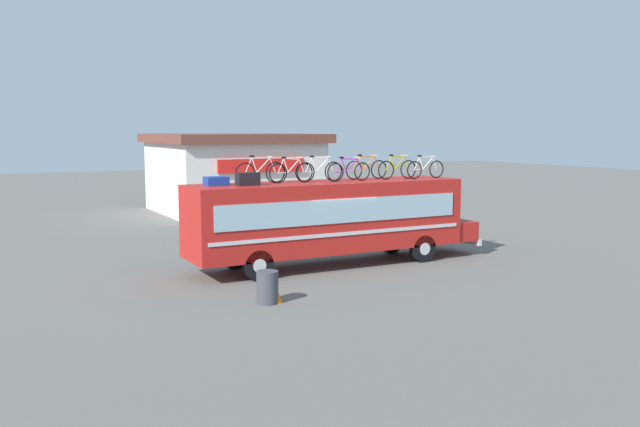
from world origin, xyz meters
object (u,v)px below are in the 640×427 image
luggage_bag_1 (216,181)px  trash_bin (267,287)px  rooftop_bicycle_3 (320,171)px  rooftop_bicycle_4 (349,171)px  luggage_bag_2 (248,179)px  rooftop_bicycle_7 (425,169)px  rooftop_bicycle_1 (260,172)px  traffic_cone (276,294)px  rooftop_bicycle_6 (397,169)px  rooftop_bicycle_2 (291,172)px  bus (331,217)px  rooftop_bicycle_5 (366,169)px

luggage_bag_1 → trash_bin: bearing=-90.2°
rooftop_bicycle_3 → rooftop_bicycle_4: bearing=-12.0°
luggage_bag_2 → rooftop_bicycle_3: 2.80m
luggage_bag_1 → rooftop_bicycle_7: (7.87, -0.66, 0.22)m
trash_bin → rooftop_bicycle_1: bearing=68.9°
luggage_bag_2 → traffic_cone: 4.71m
rooftop_bicycle_1 → rooftop_bicycle_3: size_ratio=1.02×
rooftop_bicycle_6 → rooftop_bicycle_7: size_ratio=1.00×
rooftop_bicycle_2 → rooftop_bicycle_7: (5.23, -0.56, -0.01)m
bus → traffic_cone: 5.66m
bus → rooftop_bicycle_2: (-1.47, 0.19, 1.62)m
rooftop_bicycle_7 → luggage_bag_1: bearing=175.2°
trash_bin → rooftop_bicycle_4: bearing=37.4°
rooftop_bicycle_7 → rooftop_bicycle_4: bearing=176.2°
bus → rooftop_bicycle_1: rooftop_bicycle_1 is taller
luggage_bag_2 → trash_bin: bearing=-104.3°
rooftop_bicycle_2 → rooftop_bicycle_4: rooftop_bicycle_2 is taller
rooftop_bicycle_7 → rooftop_bicycle_5: bearing=161.3°
bus → rooftop_bicycle_6: 3.12m
rooftop_bicycle_2 → rooftop_bicycle_6: rooftop_bicycle_6 is taller
luggage_bag_1 → rooftop_bicycle_2: 2.65m
rooftop_bicycle_1 → rooftop_bicycle_5: 4.20m
rooftop_bicycle_4 → trash_bin: 6.61m
rooftop_bicycle_4 → rooftop_bicycle_7: rooftop_bicycle_7 is taller
rooftop_bicycle_1 → rooftop_bicycle_2: rooftop_bicycle_1 is taller
bus → traffic_cone: bus is taller
rooftop_bicycle_3 → rooftop_bicycle_6: 3.11m
bus → rooftop_bicycle_1: size_ratio=6.10×
rooftop_bicycle_6 → rooftop_bicycle_7: rooftop_bicycle_6 is taller
rooftop_bicycle_4 → rooftop_bicycle_6: 2.06m
rooftop_bicycle_4 → traffic_cone: 6.58m
trash_bin → traffic_cone: bearing=-13.4°
bus → rooftop_bicycle_6: bearing=-3.0°
rooftop_bicycle_7 → traffic_cone: 8.96m
luggage_bag_2 → rooftop_bicycle_4: (3.82, 0.05, 0.16)m
rooftop_bicycle_4 → trash_bin: size_ratio=1.91×
luggage_bag_1 → trash_bin: 4.85m
rooftop_bicycle_5 → rooftop_bicycle_7: size_ratio=1.05×
rooftop_bicycle_2 → rooftop_bicycle_4: 2.10m
rooftop_bicycle_3 → rooftop_bicycle_7: rooftop_bicycle_3 is taller
rooftop_bicycle_4 → trash_bin: rooftop_bicycle_4 is taller
luggage_bag_2 → traffic_cone: size_ratio=1.52×
rooftop_bicycle_1 → rooftop_bicycle_6: bearing=-4.7°
luggage_bag_1 → rooftop_bicycle_2: rooftop_bicycle_2 is taller
luggage_bag_2 → rooftop_bicycle_7: rooftop_bicycle_7 is taller
rooftop_bicycle_2 → rooftop_bicycle_6: 4.14m
luggage_bag_2 → rooftop_bicycle_7: (6.98, -0.16, 0.16)m
traffic_cone → rooftop_bicycle_2: bearing=58.8°
luggage_bag_1 → rooftop_bicycle_1: bearing=0.0°
luggage_bag_2 → trash_bin: size_ratio=0.81×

